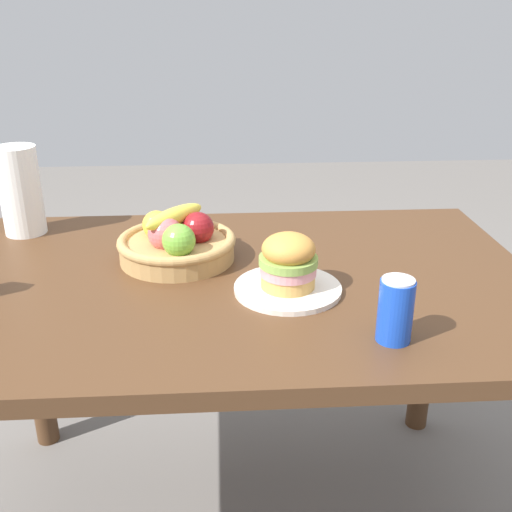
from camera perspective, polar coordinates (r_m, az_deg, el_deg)
name	(u,v)px	position (r m, az deg, el deg)	size (l,w,h in m)	color
dining_table	(237,314)	(1.45, -1.82, -5.53)	(1.40, 0.90, 0.75)	#4C301C
plate	(288,289)	(1.33, 3.02, -3.10)	(0.24, 0.24, 0.01)	silver
sandwich	(288,261)	(1.30, 3.08, -0.46)	(0.13, 0.13, 0.12)	tan
soda_can	(395,310)	(1.14, 13.08, -5.02)	(0.07, 0.07, 0.13)	blue
fruit_basket	(177,241)	(1.48, -7.49, 1.43)	(0.29, 0.29, 0.14)	tan
paper_towel_roll	(20,191)	(1.74, -21.43, 5.78)	(0.11, 0.11, 0.24)	white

